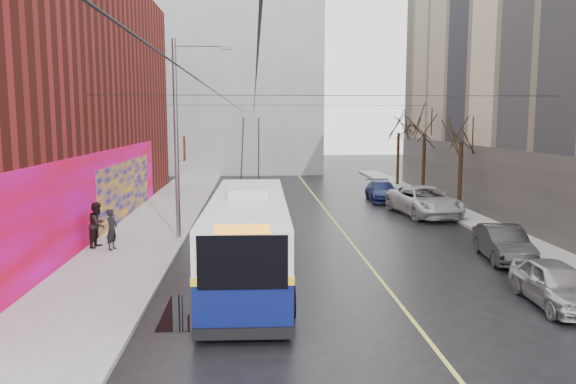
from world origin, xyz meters
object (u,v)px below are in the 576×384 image
Objects in this scene: tree_near at (462,128)px; parked_car_d at (382,191)px; parked_car_a at (556,284)px; following_car at (233,199)px; pedestrian_a at (112,229)px; trolleybus at (249,236)px; pedestrian_b at (98,225)px; parked_car_c at (424,201)px; tree_mid at (425,123)px; tree_far at (399,123)px; parked_car_b at (503,243)px; streetlight_pole at (180,134)px.

parked_car_d is (-3.20, 5.68, -4.31)m from tree_near.
parked_car_a is 21.47m from parked_car_d.
parked_car_d is at bearing 14.62° from following_car.
parked_car_d is 2.70× the size of pedestrian_a.
parked_car_d is at bearing 94.05° from parked_car_a.
trolleybus is at bearing -113.11° from parked_car_d.
parked_car_a is 2.03× the size of pedestrian_b.
tree_near reaches higher than parked_car_a.
parked_car_c is 3.55× the size of pedestrian_a.
parked_car_c is at bearing -55.16° from pedestrian_b.
tree_mid reaches higher than pedestrian_b.
tree_far is at bearing 35.93° from following_car.
parked_car_d is at bearing 93.59° from parked_car_c.
tree_far is at bearing -30.59° from pedestrian_b.
tree_far is 18.48m from following_car.
following_car is (-11.00, 1.82, -0.06)m from parked_car_c.
tree_far is at bearing 90.00° from tree_near.
pedestrian_a is at bearing -139.18° from tree_mid.
parked_car_c reaches higher than parked_car_a.
trolleybus is at bearing -136.07° from parked_car_c.
parked_car_b is at bearing -101.33° from tree_near.
pedestrian_a is at bearing -159.60° from parked_car_c.
parked_car_c is (9.96, 12.39, -0.71)m from trolleybus.
pedestrian_a is (-2.57, -2.30, -3.85)m from streetlight_pole.
streetlight_pole is at bearing 168.70° from parked_car_b.
parked_car_a is at bearing -67.08° from following_car.
tree_mid is at bearing -41.61° from pedestrian_b.
streetlight_pole is 5.17m from pedestrian_a.
trolleybus is 2.59× the size of following_car.
tree_mid reaches higher than parked_car_b.
tree_far reaches higher than parked_car_b.
parked_car_c reaches higher than parked_car_b.
parked_car_d is 20.16m from pedestrian_a.
parked_car_a is 5.41m from parked_car_b.
tree_mid is 23.99m from pedestrian_b.
tree_far is (15.14, 20.00, 0.30)m from streetlight_pole.
streetlight_pole is 17.22m from parked_car_d.
pedestrian_b is at bearing -135.62° from parked_car_d.
tree_far is 24.93m from parked_car_b.
parked_car_b is (0.83, 5.35, 0.01)m from parked_car_a.
streetlight_pole is 14.87m from parked_car_c.
parked_car_c is (0.00, 10.33, 0.16)m from parked_car_b.
tree_far reaches higher than pedestrian_a.
tree_near reaches higher than pedestrian_a.
trolleybus is at bearing -160.84° from parked_car_b.
streetlight_pole is at bearing 116.41° from trolleybus.
tree_near is 7.01m from tree_mid.
tree_mid is 5.75m from parked_car_d.
trolleybus reaches higher than pedestrian_b.
parked_car_b is (-2.09, -24.44, -4.47)m from tree_far.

